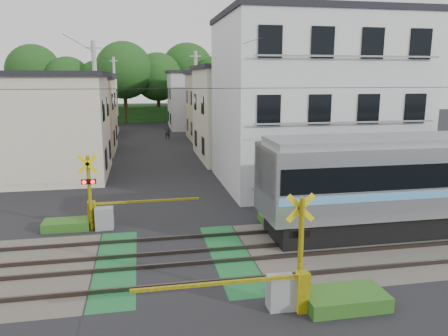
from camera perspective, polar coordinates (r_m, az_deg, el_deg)
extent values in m
plane|color=black|center=(14.92, -6.47, -11.91)|extent=(120.00, 120.00, 0.00)
cube|color=#47423A|center=(14.92, -6.47, -11.90)|extent=(120.00, 6.00, 0.00)
cube|color=black|center=(14.91, -6.47, -11.89)|extent=(5.20, 120.00, 0.00)
cube|color=#145126|center=(14.91, -13.94, -12.17)|extent=(1.30, 6.00, 0.00)
cube|color=#145126|center=(15.15, 0.85, -11.41)|extent=(1.30, 6.00, 0.00)
cube|color=#3F3833|center=(13.17, -5.80, -14.92)|extent=(120.00, 0.08, 0.14)
cube|color=#3F3833|center=(14.43, -6.32, -12.44)|extent=(120.00, 0.08, 0.14)
cube|color=#3F3833|center=(15.35, -6.63, -10.92)|extent=(120.00, 0.08, 0.14)
cube|color=#3F3833|center=(16.65, -7.00, -9.08)|extent=(120.00, 0.08, 0.14)
cube|color=black|center=(17.39, 13.93, -7.61)|extent=(2.43, 2.23, 0.61)
cube|color=black|center=(15.83, 5.49, -0.50)|extent=(0.10, 2.44, 1.58)
cylinder|color=yellow|center=(11.68, 9.95, -10.95)|extent=(0.14, 0.14, 3.00)
cube|color=yellow|center=(11.36, 9.99, -5.17)|extent=(0.77, 0.05, 0.77)
cube|color=yellow|center=(11.36, 9.99, -5.17)|extent=(0.77, 0.05, 0.77)
cube|color=black|center=(11.58, 9.87, -8.48)|extent=(0.55, 0.05, 0.20)
sphere|color=#FF0C07|center=(11.58, 9.01, -8.46)|extent=(0.16, 0.16, 0.16)
sphere|color=#FF0C07|center=(11.69, 10.50, -8.32)|extent=(0.16, 0.16, 0.16)
cube|color=gray|center=(11.96, 7.44, -15.84)|extent=(0.70, 0.50, 0.90)
cube|color=yellow|center=(11.87, 10.23, -15.64)|extent=(0.30, 0.30, 1.10)
cube|color=yellow|center=(11.11, -0.96, -14.84)|extent=(4.20, 0.08, 0.08)
cylinder|color=yellow|center=(17.92, -17.14, -3.20)|extent=(0.14, 0.14, 3.00)
cube|color=yellow|center=(17.56, -17.40, 0.50)|extent=(0.77, 0.05, 0.77)
cube|color=yellow|center=(17.56, -17.40, 0.50)|extent=(0.77, 0.05, 0.77)
cube|color=black|center=(17.71, -17.27, -1.72)|extent=(0.55, 0.05, 0.20)
sphere|color=#FF0C07|center=(17.67, -17.80, -1.79)|extent=(0.16, 0.16, 0.16)
sphere|color=#FF0C07|center=(17.63, -16.77, -1.75)|extent=(0.16, 0.16, 0.16)
cube|color=gray|center=(18.16, -15.36, -6.35)|extent=(0.70, 0.50, 0.90)
cube|color=yellow|center=(18.42, -16.88, -5.86)|extent=(0.30, 0.30, 1.10)
cube|color=yellow|center=(18.18, -9.88, -4.27)|extent=(4.20, 0.08, 0.08)
cube|color=silver|center=(25.03, 11.42, 8.20)|extent=(10.00, 8.00, 9.00)
cube|color=black|center=(25.19, 11.87, 18.81)|extent=(10.20, 8.16, 0.30)
cube|color=black|center=(20.44, 5.71, -0.90)|extent=(1.10, 0.06, 1.40)
cube|color=black|center=(21.26, 12.05, -0.61)|extent=(1.10, 0.06, 1.40)
cube|color=black|center=(22.32, 17.86, -0.34)|extent=(1.10, 0.06, 1.40)
cube|color=black|center=(23.59, 23.09, -0.09)|extent=(1.10, 0.06, 1.40)
cube|color=gray|center=(21.72, 15.25, -2.14)|extent=(9.00, 0.06, 0.08)
cube|color=black|center=(20.00, 5.89, 7.51)|extent=(1.10, 0.06, 1.40)
cube|color=black|center=(20.84, 12.41, 7.47)|extent=(1.10, 0.06, 1.40)
cube|color=black|center=(21.92, 18.35, 7.35)|extent=(1.10, 0.06, 1.40)
cube|color=black|center=(23.21, 23.69, 7.18)|extent=(1.10, 0.06, 1.40)
cube|color=gray|center=(21.22, 15.69, 5.75)|extent=(9.00, 0.06, 0.08)
cube|color=black|center=(20.00, 6.07, 16.11)|extent=(1.10, 0.06, 1.40)
cube|color=black|center=(20.84, 12.78, 15.72)|extent=(1.10, 0.06, 1.40)
cube|color=black|center=(21.92, 18.88, 15.18)|extent=(1.10, 0.06, 1.40)
cube|color=black|center=(23.21, 24.32, 14.56)|extent=(1.10, 0.06, 1.40)
cube|color=gray|center=(21.13, 16.15, 13.86)|extent=(9.00, 0.06, 0.08)
cube|color=beige|center=(28.34, -22.22, 4.91)|extent=(7.00, 7.00, 6.00)
cube|color=black|center=(28.18, -22.72, 11.27)|extent=(7.35, 7.35, 0.30)
cube|color=black|center=(26.38, -15.12, 1.18)|extent=(0.06, 1.00, 1.20)
cube|color=black|center=(29.82, -14.66, 2.40)|extent=(0.06, 1.00, 1.20)
cube|color=black|center=(26.03, -15.45, 7.25)|extent=(0.06, 1.00, 1.20)
cube|color=black|center=(29.51, -14.95, 7.77)|extent=(0.06, 1.00, 1.20)
cube|color=beige|center=(32.68, 2.88, 7.01)|extent=(7.00, 8.00, 6.50)
cube|color=black|center=(32.57, 2.94, 12.98)|extent=(7.35, 8.40, 0.30)
cube|color=black|center=(30.29, -2.77, 2.92)|extent=(0.06, 1.00, 1.20)
cube|color=black|center=(34.22, -3.72, 3.93)|extent=(0.06, 1.00, 1.20)
cube|color=black|center=(29.99, -2.82, 8.21)|extent=(0.06, 1.00, 1.20)
cube|color=black|center=(33.95, -3.79, 8.62)|extent=(0.06, 1.00, 1.20)
cube|color=tan|center=(37.25, -20.34, 6.35)|extent=(8.00, 7.00, 5.80)
cube|color=black|center=(37.13, -20.68, 11.03)|extent=(8.40, 7.35, 0.30)
cube|color=black|center=(35.25, -14.12, 3.83)|extent=(0.06, 1.00, 1.20)
cube|color=black|center=(38.72, -13.86, 4.54)|extent=(0.06, 1.00, 1.20)
cube|color=black|center=(34.99, -14.35, 8.38)|extent=(0.06, 1.00, 1.20)
cube|color=black|center=(38.48, -14.06, 8.67)|extent=(0.06, 1.00, 1.20)
cube|color=tan|center=(42.52, 0.18, 7.94)|extent=(7.00, 7.00, 6.20)
cube|color=black|center=(42.42, 0.18, 12.32)|extent=(7.35, 7.35, 0.30)
cube|color=black|center=(40.42, -4.28, 5.14)|extent=(0.06, 1.00, 1.20)
cube|color=black|center=(43.88, -4.82, 5.66)|extent=(0.06, 1.00, 1.20)
cube|color=black|center=(40.19, -4.34, 9.11)|extent=(0.06, 1.00, 1.20)
cube|color=black|center=(43.67, -4.88, 9.31)|extent=(0.06, 1.00, 1.20)
cube|color=beige|center=(47.09, -18.18, 7.61)|extent=(7.00, 8.00, 6.00)
cube|color=black|center=(47.00, -18.43, 11.44)|extent=(7.35, 8.40, 0.30)
cube|color=black|center=(44.94, -13.87, 5.50)|extent=(0.06, 1.00, 1.20)
cube|color=black|center=(48.91, -13.65, 6.00)|extent=(0.06, 1.00, 1.20)
cube|color=black|center=(44.73, -14.05, 9.07)|extent=(0.06, 1.00, 1.20)
cube|color=black|center=(48.72, -13.81, 9.28)|extent=(0.06, 1.00, 1.20)
cube|color=#B6B8BB|center=(52.24, -2.72, 8.76)|extent=(8.00, 7.00, 6.40)
cube|color=black|center=(52.17, -2.76, 12.44)|extent=(8.40, 7.35, 0.30)
cube|color=black|center=(50.22, -6.99, 6.39)|extent=(0.06, 1.00, 1.20)
cube|color=black|center=(53.69, -7.26, 6.73)|extent=(0.06, 1.00, 1.20)
cube|color=black|center=(50.03, -7.07, 9.58)|extent=(0.06, 1.00, 1.20)
cube|color=black|center=(53.52, -7.34, 9.72)|extent=(0.06, 1.00, 1.20)
cube|color=#1C4416|center=(63.83, -10.10, 7.17)|extent=(40.00, 10.00, 2.00)
cylinder|color=#332114|center=(64.37, -23.29, 7.82)|extent=(0.50, 0.50, 5.10)
sphere|color=#1C4416|center=(64.28, -23.59, 11.45)|extent=(7.15, 7.15, 7.15)
cylinder|color=#332114|center=(61.74, -19.48, 7.60)|extent=(0.50, 0.50, 4.29)
sphere|color=#1C4416|center=(61.62, -19.70, 10.78)|extent=(6.01, 6.01, 6.01)
cylinder|color=#332114|center=(61.57, -15.90, 7.72)|extent=(0.50, 0.50, 4.09)
sphere|color=#1C4416|center=(61.45, -16.07, 10.76)|extent=(5.73, 5.73, 5.73)
cylinder|color=#332114|center=(58.96, -12.74, 8.27)|extent=(0.50, 0.50, 5.23)
sphere|color=#1C4416|center=(58.87, -12.92, 12.33)|extent=(7.32, 7.32, 7.32)
cylinder|color=#332114|center=(60.56, -8.53, 8.21)|extent=(0.50, 0.50, 4.59)
sphere|color=#1C4416|center=(60.44, -8.64, 11.69)|extent=(6.43, 6.43, 6.43)
cylinder|color=#332114|center=(64.95, -4.73, 8.89)|extent=(0.50, 0.50, 5.40)
sphere|color=#1C4416|center=(64.87, -4.80, 12.70)|extent=(7.56, 7.56, 7.56)
cylinder|color=#332114|center=(61.46, -0.84, 8.31)|extent=(0.50, 0.50, 4.44)
sphere|color=#1C4416|center=(61.34, -0.85, 11.63)|extent=(6.21, 6.21, 6.21)
cylinder|color=#332114|center=(62.02, 2.67, 8.54)|extent=(0.50, 0.50, 4.87)
sphere|color=#1C4416|center=(61.92, 2.71, 12.14)|extent=(6.82, 6.82, 6.82)
cube|color=black|center=(16.38, 14.43, 10.12)|extent=(60.00, 0.02, 0.02)
cylinder|color=#A5A5A0|center=(26.82, -16.24, 7.12)|extent=(0.26, 0.26, 8.00)
cube|color=#A5A5A0|center=(26.79, -16.70, 14.81)|extent=(0.90, 0.08, 0.08)
cylinder|color=#A5A5A0|center=(35.97, -3.66, 8.64)|extent=(0.26, 0.26, 8.00)
cube|color=#A5A5A0|center=(35.96, -3.74, 14.38)|extent=(0.90, 0.08, 0.08)
cylinder|color=#A5A5A0|center=(47.73, -14.02, 9.10)|extent=(0.26, 0.26, 8.00)
cube|color=#A5A5A0|center=(47.72, -14.24, 13.42)|extent=(0.90, 0.08, 0.08)
cube|color=black|center=(37.24, -15.10, 13.61)|extent=(0.02, 42.00, 0.02)
cube|color=black|center=(37.43, -4.03, 13.97)|extent=(0.02, 42.00, 0.02)
imported|color=#2A2C35|center=(43.16, -7.43, 4.78)|extent=(0.58, 0.40, 1.53)
cube|color=#2D5E1E|center=(12.51, 15.43, -16.17)|extent=(2.20, 1.20, 0.40)
cube|color=#2D5E1E|center=(18.72, -19.86, -6.97)|extent=(1.80, 1.00, 0.36)
cube|color=#2D5E1E|center=(18.66, 7.02, -6.49)|extent=(1.50, 0.90, 0.30)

